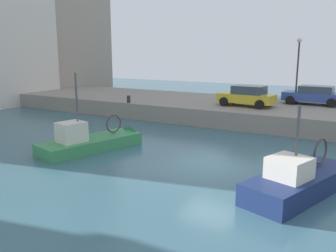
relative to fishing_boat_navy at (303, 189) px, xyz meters
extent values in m
plane|color=#386070|center=(1.45, 4.27, -0.11)|extent=(80.00, 80.00, 0.00)
cube|color=gray|center=(12.95, 4.27, 0.49)|extent=(9.00, 56.00, 1.20)
cube|color=navy|center=(-0.29, 0.09, -0.11)|extent=(5.42, 3.28, 1.57)
cone|color=navy|center=(2.48, -0.83, -0.11)|extent=(1.35, 1.77, 1.57)
cube|color=#9E7A51|center=(-0.29, 0.09, 0.59)|extent=(5.18, 3.09, 0.08)
cube|color=beige|center=(-1.03, 0.34, 1.02)|extent=(1.62, 1.59, 0.78)
cylinder|color=#4C4C51|center=(-0.66, 0.22, 1.88)|extent=(0.10, 0.10, 2.57)
torus|color=#3F3833|center=(1.08, -0.36, 1.21)|extent=(0.99, 0.40, 1.02)
sphere|color=white|center=(-1.44, 1.49, 0.12)|extent=(0.32, 0.32, 0.32)
cube|color=#388951|center=(0.46, 10.68, -0.11)|extent=(5.73, 3.22, 1.24)
cone|color=#388951|center=(3.43, 9.90, -0.11)|extent=(1.31, 1.88, 1.71)
cube|color=#B2A893|center=(0.46, 10.68, 0.45)|extent=(5.49, 3.02, 0.08)
cube|color=beige|center=(-0.58, 10.95, 1.00)|extent=(1.52, 1.39, 1.03)
cylinder|color=#4C4C51|center=(-0.21, 10.86, 2.19)|extent=(0.10, 0.10, 3.48)
torus|color=#3F3833|center=(1.93, 10.29, 1.06)|extent=(0.99, 0.33, 1.01)
sphere|color=white|center=(-0.85, 12.10, 0.07)|extent=(0.32, 0.32, 0.32)
cube|color=#334C9E|center=(14.82, 1.96, 1.67)|extent=(1.87, 4.20, 0.61)
cube|color=#384756|center=(14.81, 1.75, 2.22)|extent=(1.61, 2.37, 0.50)
cylinder|color=black|center=(13.99, 3.39, 1.41)|extent=(0.24, 0.65, 0.64)
cylinder|color=black|center=(15.73, 3.34, 1.41)|extent=(0.24, 0.65, 0.64)
cylinder|color=black|center=(13.90, 0.58, 1.41)|extent=(0.24, 0.65, 0.64)
cylinder|color=black|center=(15.64, 0.52, 1.41)|extent=(0.24, 0.65, 0.64)
cube|color=gold|center=(11.56, 5.95, 1.67)|extent=(1.99, 4.00, 0.62)
cube|color=#384756|center=(11.54, 5.75, 2.27)|extent=(1.66, 2.28, 0.59)
cylinder|color=black|center=(10.80, 7.33, 1.41)|extent=(0.27, 0.65, 0.64)
cylinder|color=black|center=(12.50, 7.20, 1.41)|extent=(0.27, 0.65, 0.64)
cylinder|color=black|center=(10.61, 4.69, 1.41)|extent=(0.27, 0.65, 0.64)
cylinder|color=black|center=(12.31, 4.57, 1.41)|extent=(0.27, 0.65, 0.64)
cylinder|color=#2D2D33|center=(8.80, 14.27, 1.36)|extent=(0.28, 0.28, 0.55)
cylinder|color=#38383D|center=(14.45, 3.11, 3.34)|extent=(0.12, 0.12, 4.50)
sphere|color=#F2EACC|center=(14.45, 3.11, 5.74)|extent=(0.36, 0.36, 0.36)
cube|color=#A39384|center=(18.41, 31.46, 10.14)|extent=(9.03, 8.84, 20.50)
camera|label=1|loc=(-13.26, -1.89, 4.97)|focal=38.35mm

